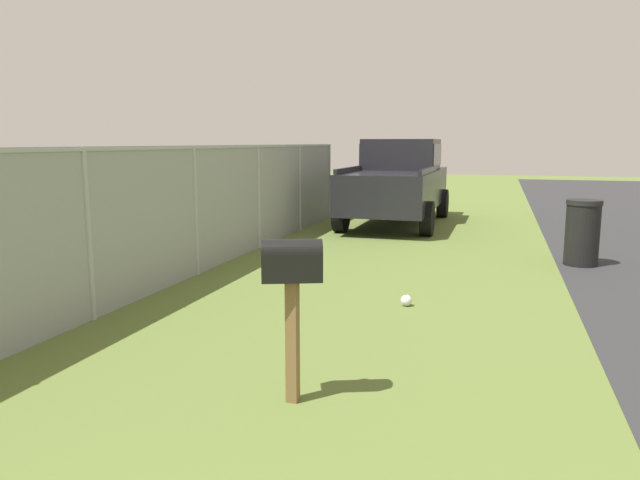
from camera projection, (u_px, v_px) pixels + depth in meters
mailbox at (292, 274)px, 4.51m from camera, size 0.35×0.50×1.29m
pickup_truck at (398, 179)px, 14.79m from camera, size 5.18×2.22×2.09m
trash_bin at (582, 233)px, 9.76m from camera, size 0.56×0.56×1.08m
fence_section at (149, 216)px, 7.81m from camera, size 17.34×0.07×1.97m
litter_bag_midfield_a at (406, 300)px, 7.38m from camera, size 0.14×0.14×0.14m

